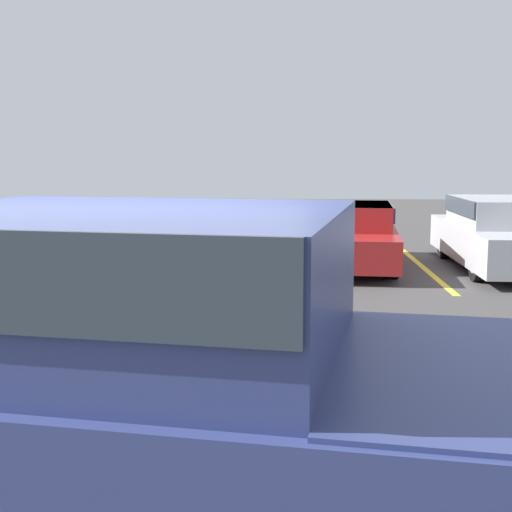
% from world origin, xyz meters
% --- Properties ---
extents(ground_plane, '(60.00, 60.00, 0.00)m').
position_xyz_m(ground_plane, '(0.00, 0.00, 0.00)').
color(ground_plane, '#423F3F').
extents(stall_stripe_b, '(0.12, 5.30, 0.01)m').
position_xyz_m(stall_stripe_b, '(-1.90, 9.27, 0.00)').
color(stall_stripe_b, yellow).
rests_on(stall_stripe_b, ground_plane).
extents(stall_stripe_c, '(0.12, 5.30, 0.01)m').
position_xyz_m(stall_stripe_c, '(0.88, 9.27, 0.00)').
color(stall_stripe_c, yellow).
rests_on(stall_stripe_c, ground_plane).
extents(stall_stripe_d, '(0.12, 5.30, 0.01)m').
position_xyz_m(stall_stripe_d, '(3.65, 9.27, 0.00)').
color(stall_stripe_d, yellow).
rests_on(stall_stripe_d, ground_plane).
extents(pickup_truck, '(5.78, 2.83, 1.87)m').
position_xyz_m(pickup_truck, '(0.63, -0.88, 0.93)').
color(pickup_truck, navy).
rests_on(pickup_truck, ground_plane).
extents(parked_sedan_a, '(2.23, 4.65, 1.24)m').
position_xyz_m(parked_sedan_a, '(-3.33, 9.28, 0.66)').
color(parked_sedan_a, '#232326').
rests_on(parked_sedan_a, ground_plane).
extents(parked_sedan_b, '(1.86, 4.67, 1.22)m').
position_xyz_m(parked_sedan_b, '(-0.48, 9.33, 0.65)').
color(parked_sedan_b, navy).
rests_on(parked_sedan_b, ground_plane).
extents(parked_sedan_c, '(2.19, 4.36, 1.19)m').
position_xyz_m(parked_sedan_c, '(2.21, 9.45, 0.64)').
color(parked_sedan_c, maroon).
rests_on(parked_sedan_c, ground_plane).
extents(parked_sedan_d, '(1.88, 4.69, 1.31)m').
position_xyz_m(parked_sedan_d, '(5.10, 9.29, 0.70)').
color(parked_sedan_d, '#B7BABF').
rests_on(parked_sedan_d, ground_plane).
extents(wheel_stop_curb, '(1.64, 0.20, 0.14)m').
position_xyz_m(wheel_stop_curb, '(-2.72, 12.41, 0.07)').
color(wheel_stop_curb, '#B7B2A8').
rests_on(wheel_stop_curb, ground_plane).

